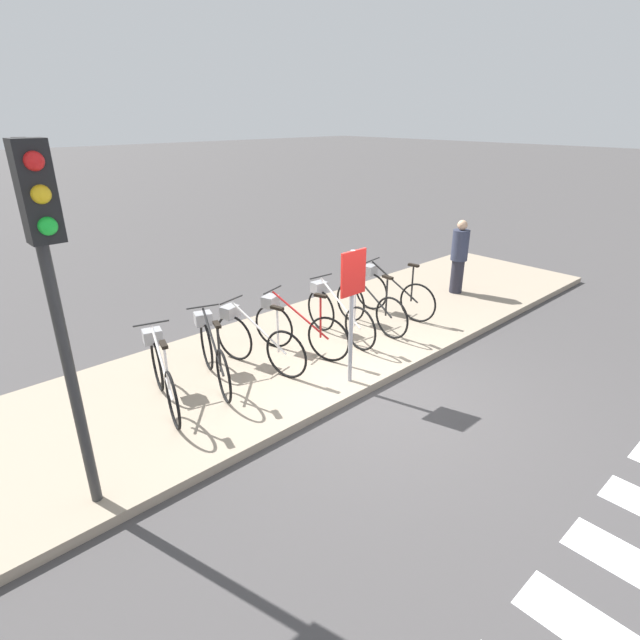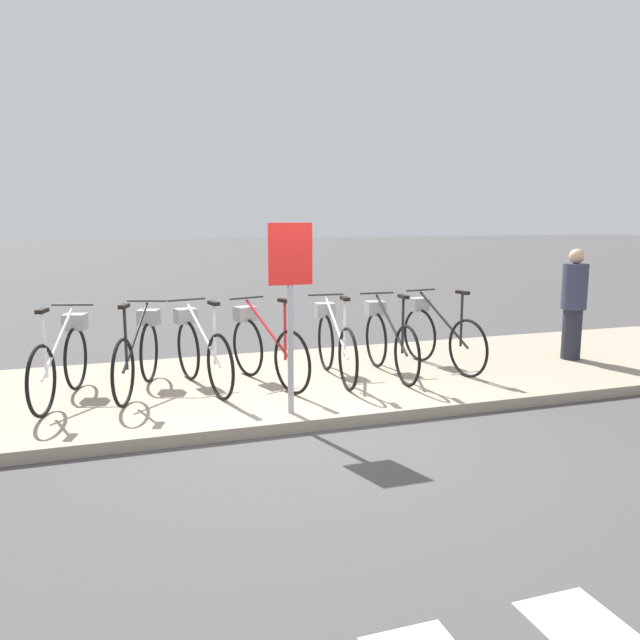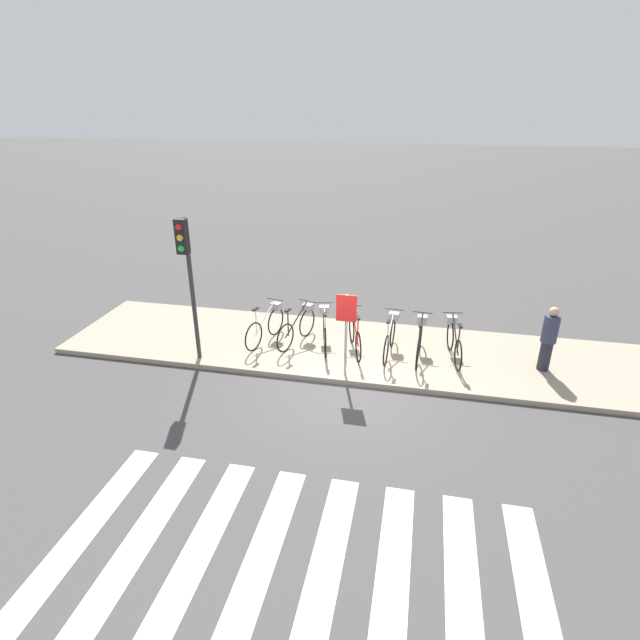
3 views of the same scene
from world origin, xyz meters
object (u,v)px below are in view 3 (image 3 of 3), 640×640
(parked_bicycle_6, at_px, (454,340))
(sign_post, at_px, (346,321))
(traffic_light, at_px, (186,261))
(parked_bicycle_3, at_px, (354,332))
(parked_bicycle_1, at_px, (298,325))
(parked_bicycle_5, at_px, (420,339))
(parked_bicycle_4, at_px, (390,336))
(parked_bicycle_0, at_px, (267,324))
(pedestrian, at_px, (549,338))
(parked_bicycle_2, at_px, (325,329))

(parked_bicycle_6, relative_size, sign_post, 0.90)
(sign_post, bearing_deg, traffic_light, -179.15)
(sign_post, bearing_deg, parked_bicycle_3, 88.89)
(parked_bicycle_1, bearing_deg, parked_bicycle_6, -0.58)
(parked_bicycle_6, bearing_deg, parked_bicycle_5, -170.32)
(parked_bicycle_6, xyz_separation_m, sign_post, (-2.37, -1.28, 0.84))
(parked_bicycle_4, bearing_deg, parked_bicycle_0, 179.34)
(traffic_light, height_order, sign_post, traffic_light)
(pedestrian, bearing_deg, sign_post, -165.53)
(parked_bicycle_0, bearing_deg, parked_bicycle_2, 1.45)
(parked_bicycle_4, distance_m, pedestrian, 3.50)
(parked_bicycle_0, relative_size, parked_bicycle_1, 1.01)
(parked_bicycle_1, xyz_separation_m, parked_bicycle_3, (1.43, -0.10, 0.00))
(parked_bicycle_2, distance_m, parked_bicycle_3, 0.75)
(parked_bicycle_0, height_order, parked_bicycle_1, same)
(parked_bicycle_1, bearing_deg, parked_bicycle_5, -3.29)
(parked_bicycle_1, height_order, parked_bicycle_3, same)
(parked_bicycle_3, relative_size, pedestrian, 1.08)
(parked_bicycle_0, relative_size, parked_bicycle_2, 0.99)
(parked_bicycle_0, distance_m, traffic_light, 2.70)
(parked_bicycle_3, distance_m, sign_post, 1.48)
(parked_bicycle_5, bearing_deg, parked_bicycle_1, 176.71)
(parked_bicycle_0, relative_size, pedestrian, 1.09)
(parked_bicycle_4, bearing_deg, parked_bicycle_5, -4.14)
(parked_bicycle_1, relative_size, sign_post, 0.87)
(parked_bicycle_3, bearing_deg, parked_bicycle_5, -2.72)
(parked_bicycle_0, xyz_separation_m, parked_bicycle_1, (0.79, 0.09, 0.00))
(traffic_light, xyz_separation_m, sign_post, (3.52, 0.05, -1.12))
(parked_bicycle_3, xyz_separation_m, parked_bicycle_4, (0.87, -0.02, 0.00))
(parked_bicycle_0, distance_m, parked_bicycle_2, 1.47)
(parked_bicycle_2, bearing_deg, parked_bicycle_0, -178.55)
(parked_bicycle_4, bearing_deg, parked_bicycle_1, 176.97)
(sign_post, bearing_deg, parked_bicycle_5, 35.86)
(parked_bicycle_3, height_order, sign_post, sign_post)
(parked_bicycle_5, bearing_deg, parked_bicycle_4, 175.86)
(parked_bicycle_2, bearing_deg, parked_bicycle_1, 175.91)
(parked_bicycle_1, distance_m, parked_bicycle_6, 3.77)
(parked_bicycle_4, relative_size, parked_bicycle_6, 1.01)
(traffic_light, bearing_deg, parked_bicycle_0, 44.09)
(parked_bicycle_3, height_order, pedestrian, pedestrian)
(parked_bicycle_2, relative_size, sign_post, 0.89)
(parked_bicycle_0, bearing_deg, parked_bicycle_4, -0.66)
(parked_bicycle_1, relative_size, traffic_light, 0.49)
(parked_bicycle_5, xyz_separation_m, parked_bicycle_6, (0.78, 0.13, 0.00))
(parked_bicycle_1, xyz_separation_m, parked_bicycle_4, (2.29, -0.12, 0.00))
(parked_bicycle_2, distance_m, parked_bicycle_5, 2.32)
(parked_bicycle_0, height_order, parked_bicycle_6, same)
(parked_bicycle_1, xyz_separation_m, pedestrian, (5.78, -0.19, 0.34))
(parked_bicycle_6, bearing_deg, traffic_light, -167.25)
(parked_bicycle_6, height_order, traffic_light, traffic_light)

